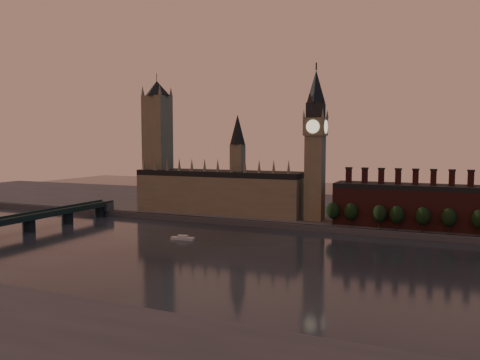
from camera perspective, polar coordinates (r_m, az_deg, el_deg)
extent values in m
plane|color=black|center=(229.75, -0.33, -9.89)|extent=(900.00, 900.00, 0.00)
cube|color=#4C4D52|center=(311.99, 6.34, -5.66)|extent=(900.00, 4.00, 4.00)
cube|color=#4C4D52|center=(397.89, 10.13, -3.47)|extent=(900.00, 180.00, 4.00)
cube|color=gray|center=(356.27, -2.50, -1.75)|extent=(130.00, 30.00, 28.00)
cube|color=black|center=(354.84, -2.51, 0.82)|extent=(130.00, 30.00, 4.00)
cube|color=gray|center=(348.05, -0.29, 2.40)|extent=(9.00, 9.00, 24.00)
cone|color=black|center=(347.91, -0.29, 6.18)|extent=(12.00, 12.00, 22.00)
cone|color=gray|center=(372.24, -11.67, 1.99)|extent=(2.60, 2.60, 10.00)
cone|color=gray|center=(366.20, -10.30, 1.96)|extent=(2.60, 2.60, 10.00)
cone|color=gray|center=(360.39, -8.87, 1.94)|extent=(2.60, 2.60, 10.00)
cone|color=gray|center=(354.80, -7.41, 1.92)|extent=(2.60, 2.60, 10.00)
cone|color=gray|center=(349.45, -5.89, 1.89)|extent=(2.60, 2.60, 10.00)
cone|color=gray|center=(344.36, -4.33, 1.86)|extent=(2.60, 2.60, 10.00)
cone|color=gray|center=(339.52, -2.73, 1.83)|extent=(2.60, 2.60, 10.00)
cone|color=gray|center=(334.96, -1.08, 1.79)|extent=(2.60, 2.60, 10.00)
cone|color=gray|center=(330.69, 0.62, 1.76)|extent=(2.60, 2.60, 10.00)
cone|color=gray|center=(326.71, 2.35, 1.72)|extent=(2.60, 2.60, 10.00)
cone|color=gray|center=(323.04, 4.13, 1.68)|extent=(2.60, 2.60, 10.00)
cone|color=gray|center=(319.69, 5.95, 1.63)|extent=(2.60, 2.60, 10.00)
cube|color=gray|center=(381.31, -9.99, 3.27)|extent=(18.00, 18.00, 90.00)
cone|color=black|center=(383.55, -10.10, 10.91)|extent=(24.00, 24.00, 12.00)
cylinder|color=#232326|center=(384.26, -10.12, 11.80)|extent=(0.50, 0.50, 12.00)
cone|color=gray|center=(381.21, -11.79, 10.62)|extent=(3.00, 3.00, 8.00)
cone|color=gray|center=(372.33, -9.74, 10.80)|extent=(3.00, 3.00, 8.00)
cone|color=gray|center=(394.36, -10.44, 10.44)|extent=(3.00, 3.00, 8.00)
cone|color=gray|center=(385.78, -8.42, 10.60)|extent=(3.00, 3.00, 8.00)
cube|color=gray|center=(324.52, 9.11, 0.23)|extent=(12.00, 12.00, 58.00)
cube|color=gray|center=(323.74, 9.19, 6.42)|extent=(14.00, 14.00, 12.00)
cube|color=#232326|center=(324.27, 9.21, 8.36)|extent=(11.00, 11.00, 10.00)
cone|color=black|center=(325.72, 9.25, 11.17)|extent=(13.00, 13.00, 22.00)
cylinder|color=#232326|center=(327.54, 9.28, 13.51)|extent=(1.00, 1.00, 5.00)
cylinder|color=beige|center=(316.77, 8.87, 6.46)|extent=(9.00, 0.50, 9.00)
cylinder|color=beige|center=(330.72, 9.49, 6.37)|extent=(9.00, 0.50, 9.00)
cylinder|color=beige|center=(325.57, 7.95, 6.42)|extent=(0.50, 9.00, 9.00)
cylinder|color=beige|center=(322.06, 10.44, 6.41)|extent=(0.50, 9.00, 9.00)
cone|color=gray|center=(319.54, 7.78, 8.07)|extent=(2.00, 2.00, 6.00)
cone|color=gray|center=(316.31, 10.07, 8.08)|extent=(2.00, 2.00, 6.00)
cone|color=gray|center=(332.06, 8.39, 7.94)|extent=(2.00, 2.00, 6.00)
cone|color=gray|center=(328.95, 10.60, 7.94)|extent=(2.00, 2.00, 6.00)
cube|color=#542320|center=(316.65, 21.46, -3.24)|extent=(110.00, 25.00, 24.00)
cube|color=black|center=(315.16, 21.53, -0.81)|extent=(110.00, 25.00, 3.00)
cube|color=#542320|center=(319.51, 13.12, 0.55)|extent=(3.50, 3.50, 9.00)
cube|color=#232326|center=(319.20, 13.13, 1.44)|extent=(4.20, 4.20, 1.00)
cube|color=#542320|center=(317.84, 14.97, 0.49)|extent=(3.50, 3.50, 9.00)
cube|color=#232326|center=(317.53, 14.99, 1.39)|extent=(4.20, 4.20, 1.00)
cube|color=#542320|center=(316.51, 16.84, 0.43)|extent=(3.50, 3.50, 9.00)
cube|color=#232326|center=(316.20, 16.86, 1.33)|extent=(4.20, 4.20, 1.00)
cube|color=#542320|center=(315.52, 18.72, 0.37)|extent=(3.50, 3.50, 9.00)
cube|color=#232326|center=(315.21, 18.75, 1.28)|extent=(4.20, 4.20, 1.00)
cube|color=#542320|center=(314.87, 20.62, 0.31)|extent=(3.50, 3.50, 9.00)
cube|color=#232326|center=(314.56, 20.64, 1.22)|extent=(4.20, 4.20, 1.00)
cube|color=#542320|center=(314.57, 22.52, 0.25)|extent=(3.50, 3.50, 9.00)
cube|color=#232326|center=(314.26, 22.55, 1.16)|extent=(4.20, 4.20, 1.00)
cube|color=#542320|center=(314.62, 24.42, 0.19)|extent=(3.50, 3.50, 9.00)
cube|color=#232326|center=(314.31, 24.45, 1.10)|extent=(4.20, 4.20, 1.00)
cube|color=#542320|center=(315.01, 26.32, 0.13)|extent=(3.50, 3.50, 9.00)
cube|color=#232326|center=(314.70, 26.35, 1.04)|extent=(4.20, 4.20, 1.00)
cylinder|color=black|center=(309.78, 11.21, -4.86)|extent=(0.80, 0.80, 6.00)
ellipsoid|color=black|center=(308.78, 11.23, -3.67)|extent=(8.60, 8.60, 10.75)
cylinder|color=black|center=(307.89, 13.34, -4.95)|extent=(0.80, 0.80, 6.00)
ellipsoid|color=black|center=(306.88, 13.36, -3.76)|extent=(8.60, 8.60, 10.75)
cylinder|color=black|center=(303.84, 16.62, -5.15)|extent=(0.80, 0.80, 6.00)
ellipsoid|color=black|center=(302.82, 16.65, -3.94)|extent=(8.60, 8.60, 10.75)
cylinder|color=black|center=(302.80, 18.53, -5.23)|extent=(0.80, 0.80, 6.00)
ellipsoid|color=black|center=(301.78, 18.56, -4.01)|extent=(8.60, 8.60, 10.75)
cylinder|color=black|center=(302.13, 21.34, -5.33)|extent=(0.80, 0.80, 6.00)
ellipsoid|color=black|center=(301.11, 21.38, -4.11)|extent=(8.60, 8.60, 10.75)
cylinder|color=black|center=(303.00, 24.06, -5.39)|extent=(0.80, 0.80, 6.00)
ellipsoid|color=black|center=(301.98, 24.10, -4.17)|extent=(8.60, 8.60, 10.75)
cylinder|color=black|center=(303.68, 27.09, -5.47)|extent=(0.80, 0.80, 6.00)
ellipsoid|color=black|center=(302.66, 27.13, -4.26)|extent=(8.60, 8.60, 10.75)
cube|color=#1C2C26|center=(314.03, -26.68, -4.42)|extent=(1.00, 200.00, 1.30)
cube|color=#4C4D52|center=(385.28, -16.32, -3.10)|extent=(14.00, 8.00, 6.00)
cylinder|color=#232326|center=(333.48, -24.35, -5.05)|extent=(8.00, 8.00, 7.75)
cylinder|color=#232326|center=(356.90, -20.31, -4.31)|extent=(8.00, 8.00, 7.75)
cylinder|color=#232326|center=(381.91, -16.79, -3.65)|extent=(8.00, 8.00, 7.75)
cube|color=silver|center=(280.37, -7.01, -7.09)|extent=(14.43, 6.03, 1.60)
cube|color=silver|center=(280.09, -7.01, -6.81)|extent=(6.37, 3.85, 1.20)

